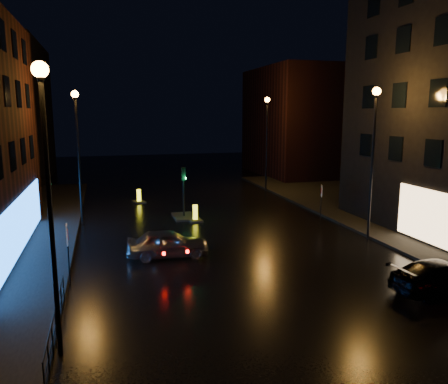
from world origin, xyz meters
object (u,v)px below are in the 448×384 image
at_px(road_sign_left, 67,240).
at_px(road_sign_right, 321,194).
at_px(dark_sedan, 443,277).
at_px(bollard_near, 195,217).
at_px(traffic_signal, 184,210).
at_px(silver_hatchback, 168,243).
at_px(bollard_far, 139,200).

height_order(road_sign_left, road_sign_right, road_sign_left).
xyz_separation_m(dark_sedan, road_sign_left, (-14.33, 4.85, 1.27)).
xyz_separation_m(road_sign_left, road_sign_right, (15.45, 7.40, -0.18)).
height_order(bollard_near, road_sign_left, road_sign_left).
distance_m(dark_sedan, road_sign_left, 15.18).
distance_m(road_sign_left, road_sign_right, 17.14).
distance_m(traffic_signal, road_sign_right, 9.30).
bearing_deg(road_sign_left, traffic_signal, 53.24).
relative_size(dark_sedan, bollard_near, 3.51).
xyz_separation_m(traffic_signal, dark_sedan, (7.63, -15.14, 0.14)).
bearing_deg(road_sign_right, bollard_near, 10.07).
height_order(silver_hatchback, bollard_far, silver_hatchback).
distance_m(dark_sedan, bollard_far, 23.42).
height_order(bollard_near, bollard_far, bollard_near).
xyz_separation_m(bollard_far, road_sign_right, (11.30, -8.84, 1.50)).
relative_size(traffic_signal, bollard_near, 2.76).
height_order(silver_hatchback, road_sign_left, road_sign_left).
height_order(dark_sedan, road_sign_left, road_sign_left).
relative_size(traffic_signal, dark_sedan, 0.78).
bearing_deg(traffic_signal, road_sign_right, -18.23).
relative_size(bollard_far, road_sign_left, 0.54).
xyz_separation_m(dark_sedan, bollard_far, (-10.17, 21.09, -0.41)).
bearing_deg(dark_sedan, silver_hatchback, 49.85).
bearing_deg(bollard_far, road_sign_left, -118.80).
bearing_deg(bollard_far, dark_sedan, -78.70).
height_order(traffic_signal, road_sign_right, traffic_signal).
relative_size(dark_sedan, road_sign_right, 1.90).
xyz_separation_m(silver_hatchback, dark_sedan, (9.87, -7.21, -0.05)).
bearing_deg(silver_hatchback, road_sign_left, 122.28).
distance_m(silver_hatchback, dark_sedan, 12.23).
xyz_separation_m(silver_hatchback, bollard_near, (2.78, 6.77, -0.45)).
bearing_deg(silver_hatchback, dark_sedan, -121.81).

